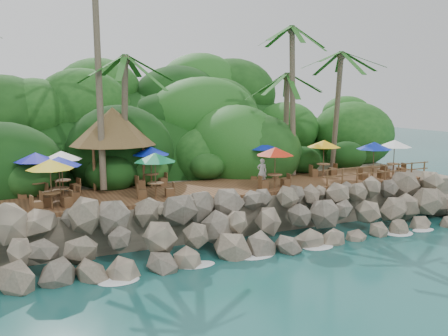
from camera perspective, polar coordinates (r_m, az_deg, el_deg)
name	(u,v)px	position (r m, az deg, el deg)	size (l,w,h in m)	color
ground	(276,255)	(23.62, 6.17, -10.24)	(140.00, 140.00, 0.00)	#19514F
land_base	(170,180)	(37.56, -6.37, -1.41)	(32.00, 25.20, 2.10)	gray
jungle_hill	(145,178)	(44.82, -9.36, -1.17)	(44.80, 28.00, 15.40)	#143811
seawall	(256,222)	(24.94, 3.86, -6.40)	(29.00, 4.00, 2.30)	gray
terrace	(224,188)	(28.18, 0.00, -2.41)	(26.00, 5.00, 0.20)	brown
jungle_foliage	(175,196)	(36.83, -5.85, -3.27)	(44.00, 16.00, 12.00)	#143811
foam_line	(273,253)	(23.85, 5.80, -9.96)	(25.20, 0.80, 0.06)	white
palms	(197,30)	(30.08, -3.17, 15.94)	(29.87, 7.07, 14.55)	brown
palapa	(113,126)	(28.97, -12.99, 4.84)	(5.06, 5.06, 4.60)	brown
dining_clusters	(209,154)	(27.35, -1.84, 1.62)	(24.07, 5.38, 2.36)	brown
railing	(378,171)	(31.32, 17.77, -0.39)	(8.30, 0.10, 1.00)	brown
waiter	(262,172)	(28.65, 4.50, -0.44)	(0.58, 0.38, 1.58)	silver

